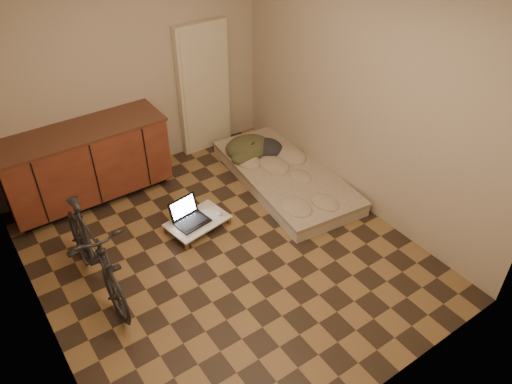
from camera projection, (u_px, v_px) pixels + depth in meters
room_shell at (218, 146)px, 4.39m from camera, size 3.50×4.00×2.60m
cabinets at (87, 164)px, 5.67m from camera, size 1.84×0.62×0.91m
appliance_panel at (204, 89)px, 6.37m from camera, size 0.70×0.10×1.70m
bicycle at (93, 249)px, 4.51m from camera, size 0.46×1.52×0.98m
futon at (285, 176)px, 6.14m from camera, size 1.21×2.16×0.18m
clothing_pile at (253, 142)px, 6.36m from camera, size 0.69×0.60×0.26m
headphones at (255, 149)px, 6.33m from camera, size 0.28×0.27×0.15m
lap_desk at (197, 221)px, 5.43m from camera, size 0.71×0.52×0.11m
laptop at (189, 217)px, 5.39m from camera, size 0.39×0.36×0.24m
mouse at (219, 213)px, 5.50m from camera, size 0.06×0.09×0.03m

